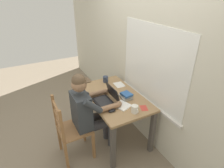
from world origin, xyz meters
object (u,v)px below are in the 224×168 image
(computer_mouse, at_px, (112,111))
(desk, at_px, (114,102))
(coffee_mug_white, at_px, (135,109))
(seated_person, at_px, (89,110))
(landscape_photo_print, at_px, (144,108))
(book_stack_main, at_px, (126,96))
(laptop, at_px, (107,98))
(wooden_chair, at_px, (70,130))
(coffee_mug_dark, at_px, (106,79))

(computer_mouse, bearing_deg, desk, 147.62)
(desk, relative_size, computer_mouse, 12.07)
(coffee_mug_white, bearing_deg, computer_mouse, -121.24)
(seated_person, distance_m, landscape_photo_print, 0.74)
(book_stack_main, bearing_deg, landscape_photo_print, 12.64)
(seated_person, xyz_separation_m, landscape_photo_print, (0.37, 0.63, 0.06))
(landscape_photo_print, bearing_deg, coffee_mug_white, -61.22)
(coffee_mug_white, bearing_deg, seated_person, -129.70)
(laptop, bearing_deg, book_stack_main, 82.03)
(landscape_photo_print, bearing_deg, laptop, -115.40)
(wooden_chair, height_order, book_stack_main, wooden_chair)
(wooden_chair, bearing_deg, coffee_mug_dark, 124.46)
(book_stack_main, distance_m, landscape_photo_print, 0.34)
(desk, xyz_separation_m, coffee_mug_dark, (-0.45, 0.08, 0.16))
(wooden_chair, distance_m, laptop, 0.65)
(coffee_mug_white, relative_size, landscape_photo_print, 0.96)
(laptop, bearing_deg, coffee_mug_dark, 156.08)
(book_stack_main, bearing_deg, coffee_mug_white, -14.16)
(book_stack_main, bearing_deg, coffee_mug_dark, -176.03)
(coffee_mug_dark, xyz_separation_m, landscape_photo_print, (0.92, 0.11, -0.05))
(desk, distance_m, coffee_mug_dark, 0.49)
(seated_person, relative_size, book_stack_main, 6.06)
(coffee_mug_white, bearing_deg, landscape_photo_print, 98.06)
(seated_person, xyz_separation_m, laptop, (-0.00, 0.28, 0.11))
(wooden_chair, bearing_deg, landscape_photo_print, 68.12)
(wooden_chair, bearing_deg, desk, 97.58)
(coffee_mug_dark, bearing_deg, landscape_photo_print, 7.15)
(desk, height_order, book_stack_main, book_stack_main)
(desk, distance_m, wooden_chair, 0.74)
(desk, distance_m, seated_person, 0.45)
(seated_person, distance_m, book_stack_main, 0.57)
(coffee_mug_dark, distance_m, book_stack_main, 0.59)
(laptop, relative_size, landscape_photo_print, 2.54)
(desk, xyz_separation_m, laptop, (0.09, -0.16, 0.16))
(laptop, xyz_separation_m, coffee_mug_dark, (-0.55, 0.24, -0.00))
(coffee_mug_white, relative_size, coffee_mug_dark, 1.01)
(seated_person, xyz_separation_m, computer_mouse, (0.24, 0.22, 0.07))
(seated_person, distance_m, laptop, 0.30)
(desk, distance_m, book_stack_main, 0.23)
(computer_mouse, distance_m, coffee_mug_dark, 0.84)
(coffee_mug_dark, bearing_deg, seated_person, -43.41)
(computer_mouse, bearing_deg, coffee_mug_dark, 159.45)
(coffee_mug_white, bearing_deg, laptop, -153.92)
(coffee_mug_white, bearing_deg, coffee_mug_dark, 177.02)
(desk, bearing_deg, coffee_mug_dark, 169.64)
(desk, xyz_separation_m, computer_mouse, (0.34, -0.21, 0.13))
(computer_mouse, xyz_separation_m, landscape_photo_print, (0.13, 0.41, -0.02))
(laptop, height_order, computer_mouse, laptop)
(computer_mouse, bearing_deg, coffee_mug_white, 58.76)
(laptop, distance_m, landscape_photo_print, 0.52)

